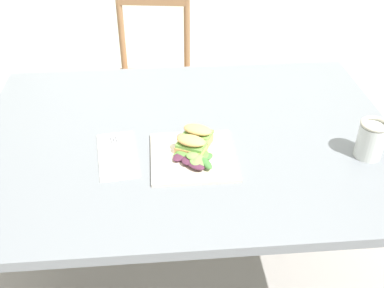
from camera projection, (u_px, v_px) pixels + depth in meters
The scene contains 9 objects.
dining_table at pixel (188, 162), 1.53m from camera, with size 1.34×0.98×0.74m.
chair_wooden_far at pixel (153, 83), 2.38m from camera, with size 0.45×0.45×0.87m.
plate_lunch at pixel (193, 156), 1.36m from camera, with size 0.25×0.25×0.01m, color beige.
sandwich_half_front at pixel (191, 145), 1.35m from camera, with size 0.10×0.09×0.06m.
sandwich_half_back at pixel (198, 134), 1.40m from camera, with size 0.10×0.09×0.06m.
salad_mixed_greens at pixel (193, 157), 1.33m from camera, with size 0.13×0.14×0.03m.
napkin_folded at pixel (118, 155), 1.37m from camera, with size 0.11×0.24×0.00m, color silver.
fork_on_napkin at pixel (117, 151), 1.38m from camera, with size 0.06×0.18×0.00m.
mason_jar_iced_tea at pixel (371, 141), 1.34m from camera, with size 0.08×0.08×0.12m.
Camera 1 is at (-0.22, -1.08, 1.56)m, focal length 42.93 mm.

